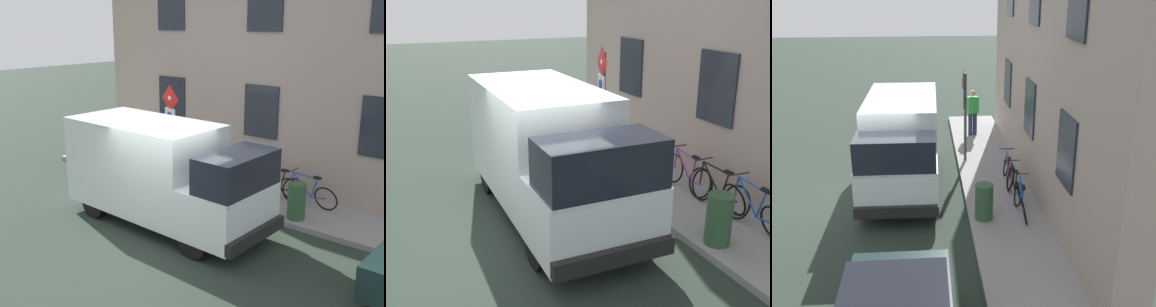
% 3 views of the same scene
% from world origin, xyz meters
% --- Properties ---
extents(ground_plane, '(80.00, 80.00, 0.00)m').
position_xyz_m(ground_plane, '(0.00, 0.00, 0.00)').
color(ground_plane, '#263129').
extents(sidewalk_slab, '(1.86, 14.41, 0.14)m').
position_xyz_m(sidewalk_slab, '(3.44, 0.00, 0.07)').
color(sidewalk_slab, gray).
rests_on(sidewalk_slab, ground_plane).
extents(building_facade, '(0.75, 12.41, 7.39)m').
position_xyz_m(building_facade, '(4.72, 0.00, 3.69)').
color(building_facade, '#A89387').
rests_on(building_facade, ground_plane).
extents(sign_post_stacked, '(0.19, 0.55, 2.87)m').
position_xyz_m(sign_post_stacked, '(2.72, 2.00, 2.07)').
color(sign_post_stacked, '#474C47').
rests_on(sign_post_stacked, sidewalk_slab).
extents(delivery_van, '(2.10, 5.37, 2.50)m').
position_xyz_m(delivery_van, '(0.81, 0.55, 1.33)').
color(delivery_van, silver).
rests_on(delivery_van, ground_plane).
extents(bicycle_blue, '(0.46, 1.72, 0.89)m').
position_xyz_m(bicycle_blue, '(3.82, -1.84, 0.51)').
color(bicycle_blue, black).
rests_on(bicycle_blue, sidewalk_slab).
extents(bicycle_black, '(0.46, 1.71, 0.89)m').
position_xyz_m(bicycle_black, '(3.82, -0.89, 0.51)').
color(bicycle_black, black).
rests_on(bicycle_black, sidewalk_slab).
extents(bicycle_purple, '(0.46, 1.72, 0.89)m').
position_xyz_m(bicycle_purple, '(3.82, 0.05, 0.51)').
color(bicycle_purple, black).
rests_on(bicycle_purple, sidewalk_slab).
extents(pedestrian, '(0.45, 0.35, 1.72)m').
position_xyz_m(pedestrian, '(3.27, 4.62, 1.07)').
color(pedestrian, '#262B47').
rests_on(pedestrian, sidewalk_slab).
extents(litter_bin, '(0.44, 0.44, 0.90)m').
position_xyz_m(litter_bin, '(2.86, -2.02, 0.59)').
color(litter_bin, '#2D5133').
rests_on(litter_bin, sidewalk_slab).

